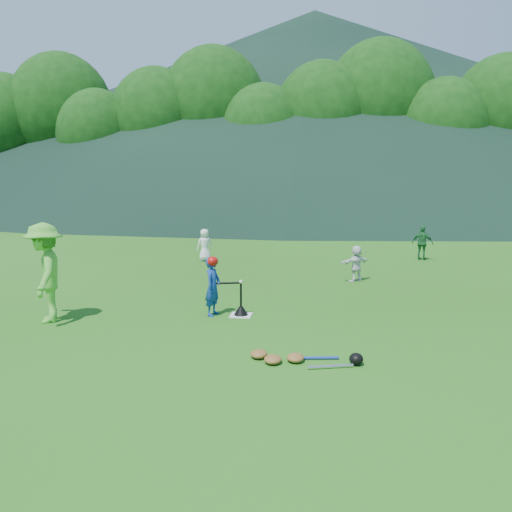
% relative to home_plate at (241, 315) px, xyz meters
% --- Properties ---
extents(ground, '(120.00, 120.00, 0.00)m').
position_rel_home_plate_xyz_m(ground, '(0.00, 0.00, -0.01)').
color(ground, '#245513').
rests_on(ground, ground).
extents(home_plate, '(0.45, 0.45, 0.02)m').
position_rel_home_plate_xyz_m(home_plate, '(0.00, 0.00, 0.00)').
color(home_plate, silver).
rests_on(home_plate, ground).
extents(baseball, '(0.08, 0.08, 0.08)m').
position_rel_home_plate_xyz_m(baseball, '(0.00, 0.00, 0.73)').
color(baseball, white).
rests_on(baseball, batting_tee).
extents(batter_child, '(0.39, 0.51, 1.24)m').
position_rel_home_plate_xyz_m(batter_child, '(-0.60, -0.03, 0.61)').
color(batter_child, navy).
rests_on(batter_child, ground).
extents(adult_coach, '(1.21, 1.49, 2.02)m').
position_rel_home_plate_xyz_m(adult_coach, '(-3.85, -0.91, 1.00)').
color(adult_coach, '#59BE38').
rests_on(adult_coach, ground).
extents(fielder_a, '(0.66, 0.61, 1.14)m').
position_rel_home_plate_xyz_m(fielder_a, '(-2.39, 6.88, 0.56)').
color(fielder_a, white).
rests_on(fielder_a, ground).
extents(fielder_c, '(0.78, 0.55, 1.23)m').
position_rel_home_plate_xyz_m(fielder_c, '(5.27, 8.08, 0.61)').
color(fielder_c, '#206B32').
rests_on(fielder_c, ground).
extents(fielder_d, '(0.94, 0.81, 1.02)m').
position_rel_home_plate_xyz_m(fielder_d, '(2.67, 4.00, 0.50)').
color(fielder_d, white).
rests_on(fielder_d, ground).
extents(batting_tee, '(0.30, 0.30, 0.68)m').
position_rel_home_plate_xyz_m(batting_tee, '(0.00, 0.00, 0.12)').
color(batting_tee, black).
rests_on(batting_tee, home_plate).
extents(batter_gear, '(0.73, 0.26, 0.60)m').
position_rel_home_plate_xyz_m(batter_gear, '(-0.57, -0.03, 1.12)').
color(batter_gear, '#B00F0B').
rests_on(batter_gear, ground).
extents(equipment_pile, '(1.80, 0.61, 0.19)m').
position_rel_home_plate_xyz_m(equipment_pile, '(1.28, -2.56, 0.06)').
color(equipment_pile, olive).
rests_on(equipment_pile, ground).
extents(outfield_fence, '(70.07, 0.08, 1.33)m').
position_rel_home_plate_xyz_m(outfield_fence, '(0.00, 28.00, 0.69)').
color(outfield_fence, gray).
rests_on(outfield_fence, ground).
extents(tree_line, '(70.04, 11.40, 14.82)m').
position_rel_home_plate_xyz_m(tree_line, '(0.20, 33.83, 8.20)').
color(tree_line, '#382314').
rests_on(tree_line, ground).
extents(distant_hills, '(155.00, 140.00, 32.00)m').
position_rel_home_plate_xyz_m(distant_hills, '(-7.63, 81.81, 14.97)').
color(distant_hills, black).
rests_on(distant_hills, ground).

